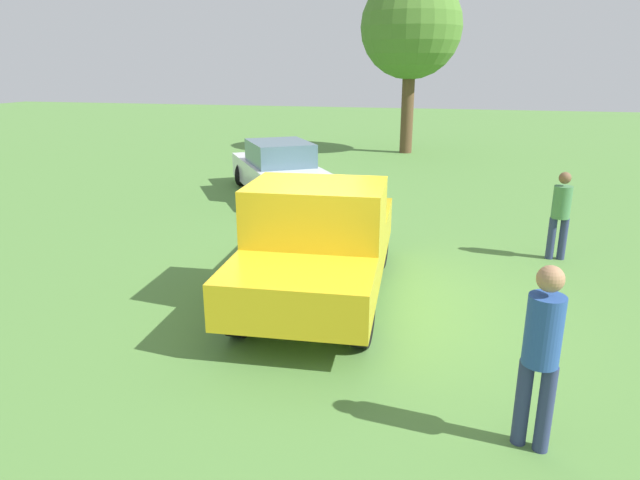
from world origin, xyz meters
name	(u,v)px	position (x,y,z in m)	size (l,w,h in m)	color
ground_plane	(344,304)	(0.00, 0.00, 0.00)	(80.00, 80.00, 0.00)	#54843D
pickup_truck	(319,240)	(-0.10, -0.42, 0.94)	(4.70, 2.21, 1.82)	black
sedan_near	(279,170)	(-6.83, -3.23, 0.67)	(4.62, 3.82, 1.47)	black
person_bystander	(541,348)	(2.79, 2.33, 1.02)	(0.40, 0.40, 1.80)	navy
person_visitor	(561,211)	(-2.92, 3.36, 0.90)	(0.35, 0.35, 1.61)	navy
tree_far_center	(411,28)	(-15.41, -0.60, 4.75)	(3.87, 3.87, 6.73)	brown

